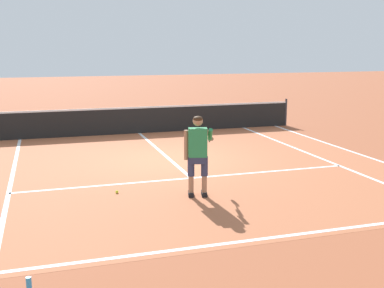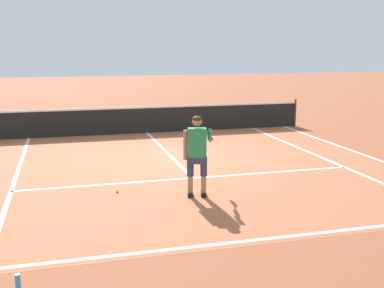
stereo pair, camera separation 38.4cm
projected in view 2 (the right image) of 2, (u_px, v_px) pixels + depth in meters
name	position (u px, v px, depth m)	size (l,w,h in m)	color
ground_plane	(174.00, 159.00, 13.45)	(80.00, 80.00, 0.00)	#9E5133
court_inner_surface	(180.00, 166.00, 12.70)	(10.98, 10.70, 0.00)	#B2603D
line_baseline	(256.00, 240.00, 7.82)	(10.98, 0.10, 0.01)	white
line_service	(193.00, 178.00, 11.52)	(8.23, 0.10, 0.01)	white
line_centre_service	(165.00, 151.00, 14.54)	(0.10, 6.40, 0.01)	white
line_singles_left	(16.00, 177.00, 11.64)	(0.10, 10.30, 0.01)	white
line_singles_right	(320.00, 157.00, 13.75)	(0.10, 10.30, 0.01)	white
line_doubles_right	(362.00, 154.00, 14.10)	(0.10, 10.30, 0.01)	white
tennis_net	(147.00, 119.00, 17.47)	(11.96, 0.08, 1.07)	#333338
tennis_player	(197.00, 150.00, 9.94)	(0.84, 1.05, 1.71)	black
tennis_ball_near_feet	(117.00, 191.00, 10.38)	(0.07, 0.07, 0.07)	#CCE02D
water_bottle	(18.00, 283.00, 6.15)	(0.07, 0.07, 0.25)	#3393D6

